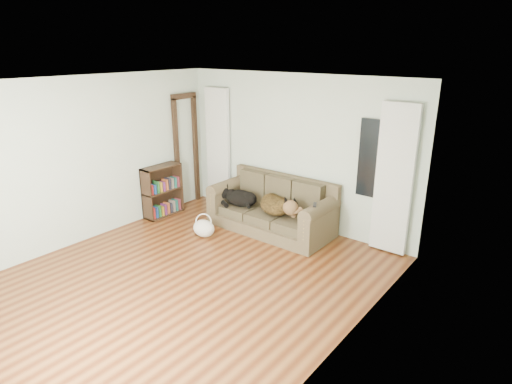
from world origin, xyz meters
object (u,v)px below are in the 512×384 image
Objects in this scene: dog_black_lab at (239,198)px; bookshelf at (162,189)px; dog_shepherd at (277,206)px; sofa at (271,205)px; tote_bag at (204,227)px.

bookshelf is at bearing -154.54° from dog_black_lab.
bookshelf is at bearing 51.86° from dog_shepherd.
dog_black_lab is 0.78m from dog_shepherd.
dog_shepherd is at bearing 7.80° from dog_black_lab.
bookshelf reaches higher than sofa.
sofa is 1.18m from tote_bag.
bookshelf is (-1.99, -0.67, 0.05)m from sofa.
tote_bag is at bearing -93.41° from dog_black_lab.
tote_bag is (-0.71, -0.90, -0.29)m from sofa.
dog_shepherd is 2.24m from bookshelf.
tote_bag is (-0.87, -0.86, -0.33)m from dog_shepherd.
tote_bag is at bearing -9.75° from bookshelf.
sofa is at bearing 20.12° from dog_shepherd.
sofa is at bearing 19.13° from bookshelf.
bookshelf reaches higher than tote_bag.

